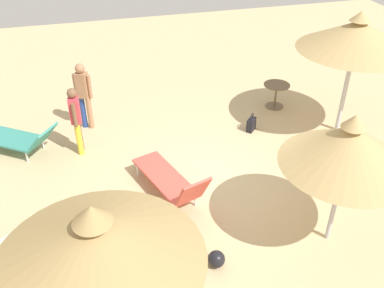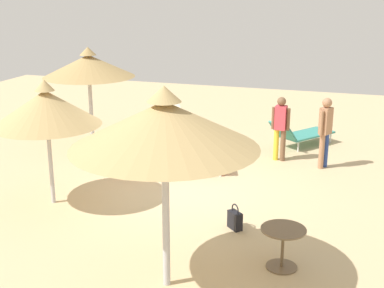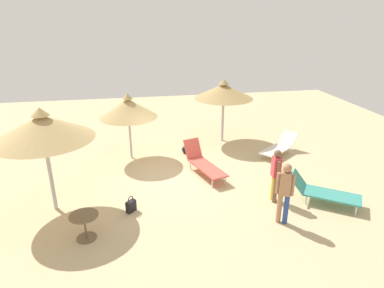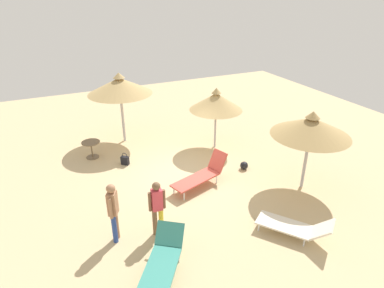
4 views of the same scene
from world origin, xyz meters
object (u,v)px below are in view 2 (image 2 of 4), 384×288
(parasol_umbrella_edge, at_px, (164,125))
(person_standing_front, at_px, (280,125))
(person_standing_near_right, at_px, (325,128))
(handbag, at_px, (235,220))
(parasol_umbrella_back, at_px, (89,66))
(lounge_chair_near_left, at_px, (301,133))
(parasol_umbrella_far_right, at_px, (46,108))
(lounge_chair_center, at_px, (178,123))
(side_table_round, at_px, (283,241))
(lounge_chair_far_left, at_px, (177,156))
(beach_ball, at_px, (98,163))

(parasol_umbrella_edge, bearing_deg, person_standing_front, -6.27)
(person_standing_near_right, distance_m, handbag, 4.23)
(parasol_umbrella_back, height_order, lounge_chair_near_left, parasol_umbrella_back)
(parasol_umbrella_far_right, relative_size, lounge_chair_center, 1.30)
(parasol_umbrella_back, distance_m, side_table_round, 8.12)
(lounge_chair_far_left, distance_m, side_table_round, 4.72)
(parasol_umbrella_back, distance_m, lounge_chair_near_left, 6.05)
(parasol_umbrella_far_right, relative_size, lounge_chair_far_left, 1.16)
(lounge_chair_far_left, bearing_deg, handbag, -141.30)
(person_standing_front, height_order, person_standing_near_right, person_standing_near_right)
(lounge_chair_far_left, relative_size, person_standing_front, 1.35)
(parasol_umbrella_back, xyz_separation_m, handbag, (-4.01, -5.02, -2.01))
(parasol_umbrella_back, xyz_separation_m, person_standing_front, (0.18, -5.18, -1.26))
(person_standing_front, xyz_separation_m, person_standing_near_right, (-0.24, -1.10, 0.06))
(lounge_chair_center, bearing_deg, handbag, -151.75)
(lounge_chair_center, relative_size, person_standing_near_right, 1.13)
(person_standing_front, relative_size, beach_ball, 5.56)
(parasol_umbrella_far_right, relative_size, side_table_round, 3.58)
(lounge_chair_center, bearing_deg, lounge_chair_far_left, -161.27)
(handbag, height_order, side_table_round, side_table_round)
(parasol_umbrella_back, bearing_deg, lounge_chair_near_left, -74.54)
(parasol_umbrella_edge, relative_size, side_table_round, 4.22)
(parasol_umbrella_far_right, height_order, person_standing_near_right, parasol_umbrella_far_right)
(lounge_chair_near_left, xyz_separation_m, handbag, (-5.55, 0.54, -0.19))
(parasol_umbrella_edge, bearing_deg, side_table_round, -57.08)
(person_standing_front, bearing_deg, lounge_chair_far_left, 127.90)
(lounge_chair_far_left, bearing_deg, parasol_umbrella_edge, -162.38)
(parasol_umbrella_edge, bearing_deg, handbag, -14.14)
(lounge_chair_far_left, height_order, person_standing_front, person_standing_front)
(lounge_chair_center, distance_m, beach_ball, 3.73)
(lounge_chair_near_left, distance_m, person_standing_front, 1.52)
(parasol_umbrella_far_right, height_order, lounge_chair_far_left, parasol_umbrella_far_right)
(side_table_round, bearing_deg, lounge_chair_near_left, 4.17)
(parasol_umbrella_back, height_order, lounge_chair_far_left, parasol_umbrella_back)
(parasol_umbrella_far_right, bearing_deg, handbag, -90.91)
(parasol_umbrella_edge, relative_size, handbag, 6.12)
(parasol_umbrella_far_right, distance_m, side_table_round, 5.22)
(parasol_umbrella_edge, distance_m, handbag, 3.16)
(side_table_round, bearing_deg, person_standing_near_right, -2.69)
(parasol_umbrella_back, xyz_separation_m, beach_ball, (-1.82, -1.12, -2.05))
(lounge_chair_near_left, distance_m, person_standing_near_right, 1.86)
(lounge_chair_center, bearing_deg, parasol_umbrella_far_right, 173.19)
(person_standing_front, distance_m, handbag, 4.26)
(lounge_chair_center, bearing_deg, lounge_chair_near_left, -94.50)
(person_standing_near_right, height_order, handbag, person_standing_near_right)
(parasol_umbrella_edge, relative_size, parasol_umbrella_far_right, 1.18)
(lounge_chair_far_left, height_order, handbag, lounge_chair_far_left)
(parasol_umbrella_far_right, xyz_separation_m, side_table_round, (-1.18, -4.85, -1.53))
(lounge_chair_near_left, xyz_separation_m, side_table_round, (-6.67, -0.49, 0.09))
(parasol_umbrella_edge, bearing_deg, lounge_chair_center, 18.09)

